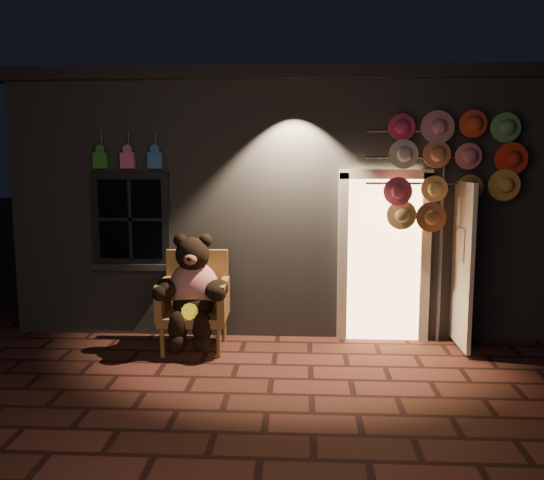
{
  "coord_description": "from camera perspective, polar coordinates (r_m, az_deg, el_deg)",
  "views": [
    {
      "loc": [
        0.32,
        -5.85,
        2.29
      ],
      "look_at": [
        -0.05,
        1.0,
        1.35
      ],
      "focal_mm": 38.0,
      "sensor_mm": 36.0,
      "label": 1
    }
  ],
  "objects": [
    {
      "name": "ground",
      "position": [
        6.28,
        -0.03,
        -13.56
      ],
      "size": [
        60.0,
        60.0,
        0.0
      ],
      "primitive_type": "plane",
      "color": "#5A2A22",
      "rests_on": "ground"
    },
    {
      "name": "hat_rack",
      "position": [
        7.33,
        17.03,
        6.88
      ],
      "size": [
        1.86,
        0.22,
        2.89
      ],
      "color": "#59595E",
      "rests_on": "ground"
    },
    {
      "name": "wicker_armchair",
      "position": [
        7.19,
        -7.63,
        -5.92
      ],
      "size": [
        0.84,
        0.76,
        1.19
      ],
      "rotation": [
        0.0,
        0.0,
        0.03
      ],
      "color": "olive",
      "rests_on": "ground"
    },
    {
      "name": "shop_building",
      "position": [
        9.85,
        1.24,
        4.57
      ],
      "size": [
        7.3,
        5.95,
        3.51
      ],
      "color": "slate",
      "rests_on": "ground"
    },
    {
      "name": "teddy_bear",
      "position": [
        7.01,
        -7.86,
        -4.94
      ],
      "size": [
        0.97,
        0.76,
        1.34
      ],
      "rotation": [
        0.0,
        0.0,
        0.03
      ],
      "color": "red",
      "rests_on": "ground"
    }
  ]
}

